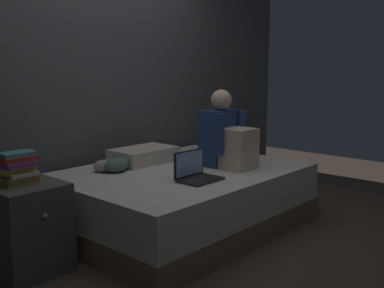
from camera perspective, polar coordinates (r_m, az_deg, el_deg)
ground_plane at (r=3.60m, az=0.07°, el=-12.11°), size 8.00×8.00×0.00m
wall_back at (r=4.25m, az=-12.23°, el=9.62°), size 5.60×0.10×2.70m
bed at (r=3.86m, az=-1.27°, el=-6.82°), size 2.00×1.50×0.49m
nightstand at (r=3.21m, az=-19.85°, el=-9.86°), size 0.44×0.46×0.59m
person_sitting at (r=3.87m, az=4.33°, el=0.81°), size 0.39×0.44×0.66m
laptop at (r=3.43m, az=0.46°, el=-3.64°), size 0.32×0.23×0.22m
pillow at (r=4.08m, az=-6.07°, el=-1.40°), size 0.56×0.36×0.13m
book_stack at (r=3.13m, az=-20.96°, el=-2.81°), size 0.24×0.17×0.20m
clothes_pile at (r=3.78m, az=-9.67°, el=-2.55°), size 0.34×0.25×0.11m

